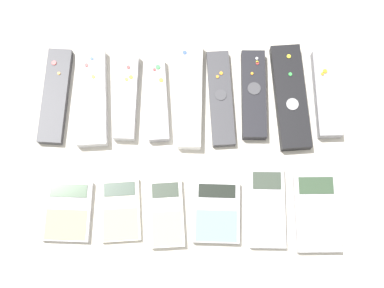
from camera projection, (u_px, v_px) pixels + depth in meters
The scene contains 16 objects.
ground_plane at pixel (192, 162), 1.04m from camera, with size 3.00×3.00×0.00m, color beige.
remote_0 at pixel (57, 96), 1.06m from camera, with size 0.06×0.20×0.02m.
remote_1 at pixel (93, 97), 1.06m from camera, with size 0.07×0.20×0.03m.
remote_2 at pixel (128, 97), 1.06m from camera, with size 0.05×0.18×0.02m.
remote_3 at pixel (158, 100), 1.06m from camera, with size 0.05×0.17×0.02m.
remote_4 at pixel (189, 96), 1.06m from camera, with size 0.05×0.22×0.03m.
remote_5 at pixel (222, 98), 1.06m from camera, with size 0.05×0.20×0.02m.
remote_6 at pixel (255, 95), 1.06m from camera, with size 0.05×0.18×0.03m.
remote_7 at pixel (291, 97), 1.06m from camera, with size 0.07×0.22×0.03m.
remote_8 at pixel (327, 94), 1.06m from camera, with size 0.05×0.18×0.03m.
calculator_0 at pixel (69, 211), 1.01m from camera, with size 0.09×0.12×0.02m.
calculator_1 at pixel (122, 210), 1.01m from camera, with size 0.08×0.12×0.01m.
calculator_2 at pixel (168, 213), 1.00m from camera, with size 0.07×0.13×0.02m.
calculator_3 at pixel (217, 212), 1.00m from camera, with size 0.09×0.12×0.02m.
calculator_4 at pixel (268, 208), 1.01m from camera, with size 0.07×0.15×0.02m.
calculator_5 at pixel (318, 212), 1.00m from camera, with size 0.08×0.15×0.02m.
Camera 1 is at (-0.00, -0.22, 1.01)m, focal length 50.00 mm.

